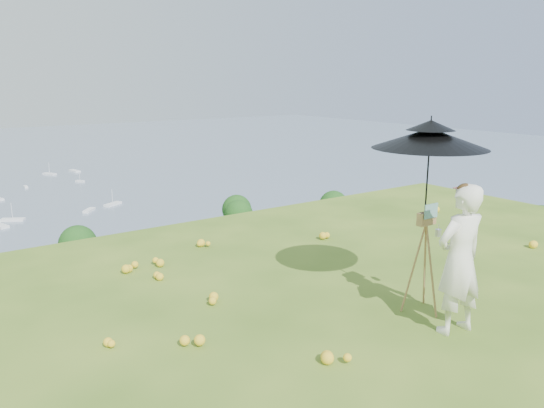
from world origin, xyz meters
TOP-DOWN VIEW (x-y plane):
  - ground at (0.00, 0.00)m, footprint 14.00×14.00m
  - slope_trees at (0.00, 35.00)m, footprint 110.00×50.00m
  - wildflowers at (0.00, 0.25)m, footprint 10.00×10.50m
  - painter at (-0.04, 0.77)m, footprint 0.69×0.49m
  - field_easel at (0.09, 1.37)m, footprint 0.54×0.54m
  - sun_umbrella at (0.09, 1.40)m, footprint 1.42×1.42m
  - painter_cap at (-0.04, 0.77)m, footprint 0.20×0.24m

SIDE VIEW (x-z plane):
  - slope_trees at x=0.00m, z-range -18.00..-12.00m
  - ground at x=0.00m, z-range 0.00..0.00m
  - wildflowers at x=0.00m, z-range 0.00..0.12m
  - field_easel at x=0.09m, z-range 0.00..1.41m
  - painter at x=-0.04m, z-range 0.00..1.76m
  - painter_cap at x=-0.04m, z-range 1.66..1.76m
  - sun_umbrella at x=0.09m, z-range 1.16..2.45m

